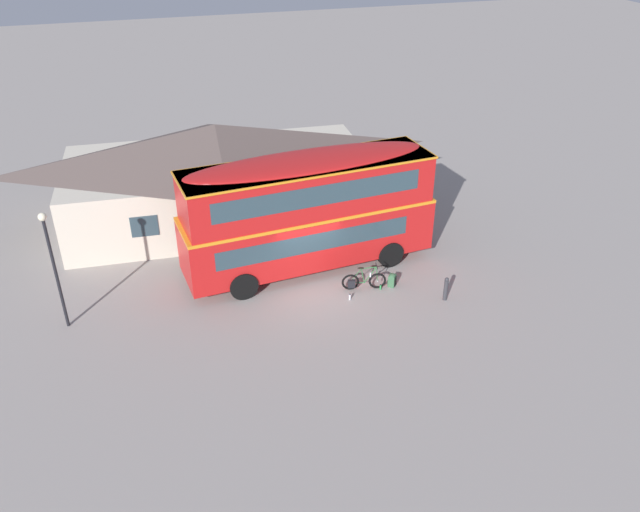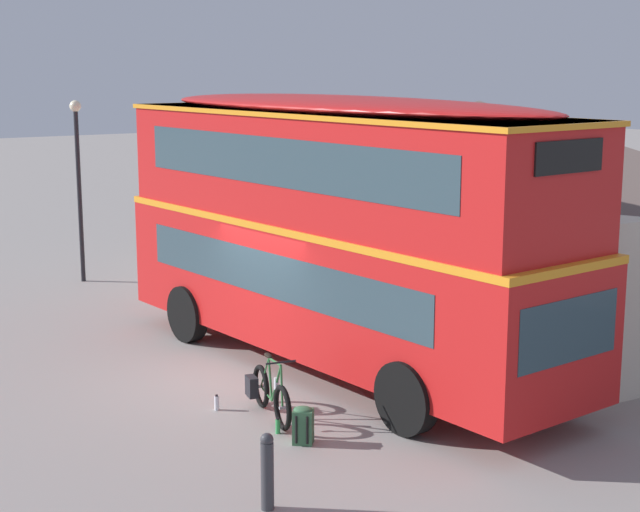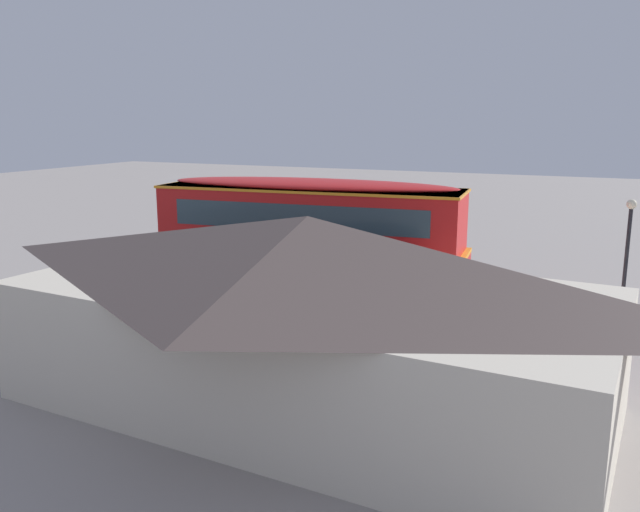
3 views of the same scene
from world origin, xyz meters
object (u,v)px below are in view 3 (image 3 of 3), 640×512
Objects in this scene: double_decker_bus at (309,245)px; backpack_on_ground at (272,290)px; kerb_bollard at (256,272)px; water_bottle_green_metal at (286,295)px; touring_bicycle at (299,292)px; water_bottle_clear_plastic at (322,297)px; street_lamp at (626,259)px.

double_decker_bus reaches higher than backpack_on_ground.
kerb_bollard is at bearing -41.78° from double_decker_bus.
kerb_bollard reaches higher than water_bottle_green_metal.
double_decker_bus is at bearing 139.12° from backpack_on_ground.
double_decker_bus is 3.51m from touring_bicycle.
kerb_bollard reaches higher than water_bottle_clear_plastic.
kerb_bollard is at bearing -43.28° from backpack_on_ground.
backpack_on_ground reaches higher than water_bottle_clear_plastic.
water_bottle_clear_plastic is 10.56m from street_lamp.
backpack_on_ground is at bearing 12.65° from water_bottle_clear_plastic.
touring_bicycle is at bearing 37.85° from water_bottle_clear_plastic.
water_bottle_clear_plastic is at bearing -7.74° from street_lamp.
touring_bicycle is 6.84× the size of water_bottle_clear_plastic.
double_decker_bus is 2.29× the size of street_lamp.
touring_bicycle is 3.12× the size of backpack_on_ground.
water_bottle_green_metal is 2.50m from kerb_bollard.
street_lamp reaches higher than touring_bicycle.
double_decker_bus is at bearing 131.62° from water_bottle_green_metal.
water_bottle_green_metal is 11.84m from street_lamp.
water_bottle_green_metal is (0.67, -0.23, -0.26)m from touring_bicycle.
street_lamp is 13.96m from kerb_bollard.
street_lamp is (-9.31, -1.38, 0.13)m from double_decker_bus.
kerb_bollard is (13.56, -2.42, -2.27)m from street_lamp.
water_bottle_clear_plastic is (-0.70, -0.54, -0.25)m from touring_bicycle.
water_bottle_green_metal is at bearing -167.54° from backpack_on_ground.
backpack_on_ground is at bearing 12.46° from water_bottle_green_metal.
street_lamp reaches higher than water_bottle_clear_plastic.
street_lamp reaches higher than kerb_bollard.
touring_bicycle is (1.51, -2.22, -2.27)m from double_decker_bus.
touring_bicycle is at bearing -4.42° from street_lamp.
double_decker_bus reaches higher than kerb_bollard.
street_lamp is (-10.13, 1.38, 2.66)m from water_bottle_clear_plastic.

